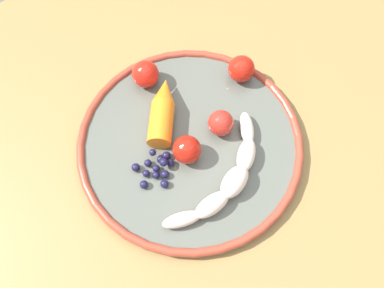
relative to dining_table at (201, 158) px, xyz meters
name	(u,v)px	position (x,y,z in m)	size (l,w,h in m)	color
ground_plane	(197,238)	(0.00, 0.00, -0.64)	(6.00, 6.00, 0.00)	#4F5955
dining_table	(201,158)	(0.00, 0.00, 0.00)	(1.21, 0.86, 0.72)	olive
plate	(192,145)	(-0.02, 0.00, 0.09)	(0.33, 0.33, 0.02)	#53584E
banana	(227,178)	(-0.02, -0.08, 0.10)	(0.20, 0.10, 0.03)	beige
carrot_orange	(163,110)	(-0.03, 0.06, 0.11)	(0.10, 0.11, 0.03)	orange
blueberry_pile	(156,168)	(-0.09, -0.01, 0.10)	(0.06, 0.06, 0.02)	#191638
tomato_near	(187,150)	(-0.04, -0.02, 0.11)	(0.04, 0.04, 0.04)	red
tomato_mid	(241,69)	(0.11, 0.04, 0.11)	(0.04, 0.04, 0.04)	red
tomato_far	(221,123)	(0.03, -0.01, 0.11)	(0.04, 0.04, 0.04)	red
tomato_extra	(145,74)	(-0.02, 0.12, 0.11)	(0.04, 0.04, 0.04)	red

